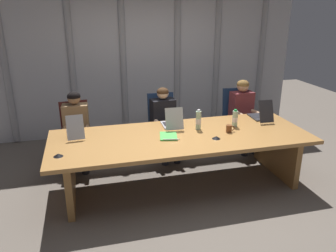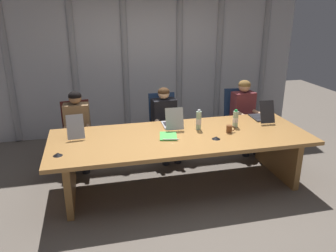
{
  "view_description": "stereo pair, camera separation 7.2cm",
  "coord_description": "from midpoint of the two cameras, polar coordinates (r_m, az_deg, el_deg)",
  "views": [
    {
      "loc": [
        -1.19,
        -3.93,
        2.32
      ],
      "look_at": [
        -0.15,
        0.12,
        0.82
      ],
      "focal_mm": 35.85,
      "sensor_mm": 36.0,
      "label": 1
    },
    {
      "loc": [
        -1.12,
        -3.95,
        2.32
      ],
      "look_at": [
        -0.15,
        0.12,
        0.82
      ],
      "focal_mm": 35.85,
      "sensor_mm": 36.0,
      "label": 2
    }
  ],
  "objects": [
    {
      "name": "conference_mic_left_side",
      "position": [
        4.0,
        -18.66,
        -4.7
      ],
      "size": [
        0.11,
        0.11,
        0.03
      ],
      "primitive_type": "cone",
      "color": "black",
      "rests_on": "conference_table"
    },
    {
      "name": "office_chair_left_end",
      "position": [
        5.41,
        -15.44,
        -2.36
      ],
      "size": [
        0.6,
        0.6,
        0.94
      ],
      "rotation": [
        0.0,
        0.0,
        -1.44
      ],
      "color": "#511E19",
      "rests_on": "ground_plane"
    },
    {
      "name": "laptop_left_end",
      "position": [
        4.56,
        -15.93,
        -0.82
      ],
      "size": [
        0.24,
        0.47,
        0.31
      ],
      "rotation": [
        0.0,
        0.0,
        1.64
      ],
      "color": "#A8ADB7",
      "rests_on": "conference_table"
    },
    {
      "name": "person_left_mid",
      "position": [
        5.29,
        -0.91,
        1.18
      ],
      "size": [
        0.42,
        0.57,
        1.13
      ],
      "rotation": [
        0.0,
        0.0,
        -1.47
      ],
      "color": "black",
      "rests_on": "ground_plane"
    },
    {
      "name": "office_chair_center",
      "position": [
        5.95,
        11.22,
        0.16
      ],
      "size": [
        0.6,
        0.6,
        0.98
      ],
      "rotation": [
        0.0,
        0.0,
        -1.69
      ],
      "color": "navy",
      "rests_on": "ground_plane"
    },
    {
      "name": "person_center",
      "position": [
        5.74,
        12.41,
        2.55
      ],
      "size": [
        0.4,
        0.56,
        1.18
      ],
      "rotation": [
        0.0,
        0.0,
        -1.5
      ],
      "color": "brown",
      "rests_on": "ground_plane"
    },
    {
      "name": "ground_plane",
      "position": [
        4.72,
        1.69,
        -9.77
      ],
      "size": [
        11.53,
        11.53,
        0.0
      ],
      "primitive_type": "plane",
      "color": "#6B6056"
    },
    {
      "name": "office_chair_left_mid",
      "position": [
        5.53,
        -1.21,
        -0.99
      ],
      "size": [
        0.6,
        0.6,
        0.98
      ],
      "rotation": [
        0.0,
        0.0,
        -1.58
      ],
      "color": "navy",
      "rests_on": "ground_plane"
    },
    {
      "name": "water_bottle_secondary",
      "position": [
        4.78,
        10.89,
        1.23
      ],
      "size": [
        0.08,
        0.08,
        0.25
      ],
      "color": "#ADD1B2",
      "rests_on": "conference_table"
    },
    {
      "name": "curtain_backdrop",
      "position": [
        6.33,
        -3.91,
        12.75
      ],
      "size": [
        5.77,
        0.17,
        3.12
      ],
      "color": "#B2B2B7",
      "rests_on": "ground_plane"
    },
    {
      "name": "conference_mic_middle",
      "position": [
        4.33,
        7.74,
        -1.95
      ],
      "size": [
        0.11,
        0.11,
        0.03
      ],
      "primitive_type": "cone",
      "color": "black",
      "rests_on": "conference_table"
    },
    {
      "name": "person_left_end",
      "position": [
        5.16,
        -15.77,
        0.06
      ],
      "size": [
        0.4,
        0.56,
        1.15
      ],
      "rotation": [
        0.0,
        0.0,
        -1.63
      ],
      "color": "olive",
      "rests_on": "ground_plane"
    },
    {
      "name": "spiral_notepad",
      "position": [
        4.35,
        -0.38,
        -1.74
      ],
      "size": [
        0.28,
        0.34,
        0.03
      ],
      "rotation": [
        0.0,
        0.0,
        -0.21
      ],
      "color": "#4CB74C",
      "rests_on": "conference_table"
    },
    {
      "name": "water_bottle_primary",
      "position": [
        4.6,
        4.75,
        0.98
      ],
      "size": [
        0.07,
        0.07,
        0.28
      ],
      "color": "#ADD1B2",
      "rests_on": "conference_table"
    },
    {
      "name": "conference_table",
      "position": [
        4.46,
        1.76,
        -3.35
      ],
      "size": [
        3.4,
        1.26,
        0.72
      ],
      "color": "#B77F42",
      "rests_on": "ground_plane"
    },
    {
      "name": "coffee_mug_near",
      "position": [
        4.57,
        9.94,
        -0.42
      ],
      "size": [
        0.12,
        0.08,
        0.1
      ],
      "color": "brown",
      "rests_on": "conference_table"
    },
    {
      "name": "laptop_center",
      "position": [
        5.19,
        15.09,
        1.78
      ],
      "size": [
        0.24,
        0.48,
        0.32
      ],
      "rotation": [
        0.0,
        0.0,
        1.52
      ],
      "color": "#2D2D33",
      "rests_on": "conference_table"
    },
    {
      "name": "laptop_left_mid",
      "position": [
        4.7,
        0.25,
        0.55
      ],
      "size": [
        0.26,
        0.41,
        0.31
      ],
      "rotation": [
        0.0,
        0.0,
        1.54
      ],
      "color": "#BCBCC1",
      "rests_on": "conference_table"
    }
  ]
}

